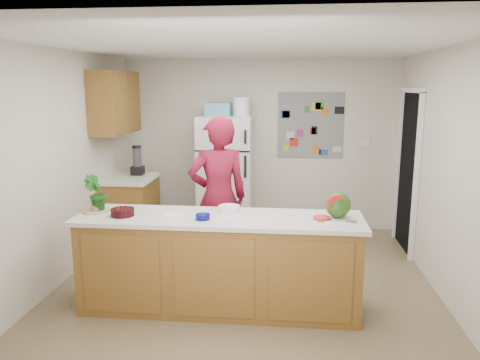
# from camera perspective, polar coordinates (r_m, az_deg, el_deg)

# --- Properties ---
(floor) EXTENTS (4.00, 4.50, 0.02)m
(floor) POSITION_cam_1_polar(r_m,az_deg,el_deg) (5.14, 0.58, -13.01)
(floor) COLOR brown
(floor) RESTS_ON ground
(wall_back) EXTENTS (4.00, 0.02, 2.50)m
(wall_back) POSITION_cam_1_polar(r_m,az_deg,el_deg) (6.98, 2.32, 4.30)
(wall_back) COLOR beige
(wall_back) RESTS_ON ground
(wall_left) EXTENTS (0.02, 4.50, 2.50)m
(wall_left) POSITION_cam_1_polar(r_m,az_deg,el_deg) (5.33, -21.47, 1.29)
(wall_left) COLOR beige
(wall_left) RESTS_ON ground
(wall_right) EXTENTS (0.02, 4.50, 2.50)m
(wall_right) POSITION_cam_1_polar(r_m,az_deg,el_deg) (4.99, 24.24, 0.44)
(wall_right) COLOR beige
(wall_right) RESTS_ON ground
(ceiling) EXTENTS (4.00, 4.50, 0.02)m
(ceiling) POSITION_cam_1_polar(r_m,az_deg,el_deg) (4.69, 0.65, 16.26)
(ceiling) COLOR white
(ceiling) RESTS_ON wall_back
(doorway) EXTENTS (0.03, 0.85, 2.04)m
(doorway) POSITION_cam_1_polar(r_m,az_deg,el_deg) (6.40, 19.87, 0.89)
(doorway) COLOR black
(doorway) RESTS_ON ground
(peninsula_base) EXTENTS (2.60, 0.62, 0.88)m
(peninsula_base) POSITION_cam_1_polar(r_m,az_deg,el_deg) (4.52, -2.57, -10.30)
(peninsula_base) COLOR brown
(peninsula_base) RESTS_ON floor
(peninsula_top) EXTENTS (2.68, 0.70, 0.04)m
(peninsula_top) POSITION_cam_1_polar(r_m,az_deg,el_deg) (4.38, -2.62, -4.70)
(peninsula_top) COLOR silver
(peninsula_top) RESTS_ON peninsula_base
(side_counter_base) EXTENTS (0.60, 0.80, 0.86)m
(side_counter_base) POSITION_cam_1_polar(r_m,az_deg,el_deg) (6.59, -13.12, -3.70)
(side_counter_base) COLOR brown
(side_counter_base) RESTS_ON floor
(side_counter_top) EXTENTS (0.64, 0.84, 0.04)m
(side_counter_top) POSITION_cam_1_polar(r_m,az_deg,el_deg) (6.49, -13.30, 0.14)
(side_counter_top) COLOR silver
(side_counter_top) RESTS_ON side_counter_base
(upper_cabinets) EXTENTS (0.35, 1.00, 0.80)m
(upper_cabinets) POSITION_cam_1_polar(r_m,az_deg,el_deg) (6.37, -14.99, 9.11)
(upper_cabinets) COLOR brown
(upper_cabinets) RESTS_ON wall_left
(refrigerator) EXTENTS (0.75, 0.70, 1.70)m
(refrigerator) POSITION_cam_1_polar(r_m,az_deg,el_deg) (6.71, -1.75, 0.56)
(refrigerator) COLOR silver
(refrigerator) RESTS_ON floor
(fridge_top_bin) EXTENTS (0.35, 0.28, 0.18)m
(fridge_top_bin) POSITION_cam_1_polar(r_m,az_deg,el_deg) (6.62, -2.67, 8.60)
(fridge_top_bin) COLOR #5999B2
(fridge_top_bin) RESTS_ON refrigerator
(photo_collage) EXTENTS (0.95, 0.01, 0.95)m
(photo_collage) POSITION_cam_1_polar(r_m,az_deg,el_deg) (6.93, 8.57, 6.62)
(photo_collage) COLOR slate
(photo_collage) RESTS_ON wall_back
(person) EXTENTS (0.77, 0.64, 1.81)m
(person) POSITION_cam_1_polar(r_m,az_deg,el_deg) (5.14, -2.68, -2.23)
(person) COLOR maroon
(person) RESTS_ON floor
(blender_appliance) EXTENTS (0.12, 0.12, 0.38)m
(blender_appliance) POSITION_cam_1_polar(r_m,az_deg,el_deg) (6.62, -12.42, 2.25)
(blender_appliance) COLOR black
(blender_appliance) RESTS_ON side_counter_top
(cutting_board) EXTENTS (0.39, 0.31, 0.01)m
(cutting_board) POSITION_cam_1_polar(r_m,az_deg,el_deg) (4.36, 11.03, -4.60)
(cutting_board) COLOR silver
(cutting_board) RESTS_ON peninsula_top
(watermelon) EXTENTS (0.23, 0.23, 0.23)m
(watermelon) POSITION_cam_1_polar(r_m,az_deg,el_deg) (4.35, 11.86, -2.99)
(watermelon) COLOR #255112
(watermelon) RESTS_ON cutting_board
(watermelon_slice) EXTENTS (0.15, 0.15, 0.02)m
(watermelon_slice) POSITION_cam_1_polar(r_m,az_deg,el_deg) (4.30, 9.90, -4.55)
(watermelon_slice) COLOR red
(watermelon_slice) RESTS_ON cutting_board
(cherry_bowl) EXTENTS (0.24, 0.24, 0.07)m
(cherry_bowl) POSITION_cam_1_polar(r_m,az_deg,el_deg) (4.51, -14.12, -3.82)
(cherry_bowl) COLOR black
(cherry_bowl) RESTS_ON peninsula_top
(white_bowl) EXTENTS (0.28, 0.28, 0.06)m
(white_bowl) POSITION_cam_1_polar(r_m,az_deg,el_deg) (4.51, -1.33, -3.53)
(white_bowl) COLOR white
(white_bowl) RESTS_ON peninsula_top
(cobalt_bowl) EXTENTS (0.15, 0.15, 0.05)m
(cobalt_bowl) POSITION_cam_1_polar(r_m,az_deg,el_deg) (4.27, -4.56, -4.48)
(cobalt_bowl) COLOR #04085F
(cobalt_bowl) RESTS_ON peninsula_top
(plate) EXTENTS (0.30, 0.30, 0.02)m
(plate) POSITION_cam_1_polar(r_m,az_deg,el_deg) (4.73, -17.09, -3.60)
(plate) COLOR #C5B09C
(plate) RESTS_ON peninsula_top
(paper_towel) EXTENTS (0.18, 0.16, 0.02)m
(paper_towel) POSITION_cam_1_polar(r_m,az_deg,el_deg) (4.41, -8.04, -4.28)
(paper_towel) COLOR white
(paper_towel) RESTS_ON peninsula_top
(keys) EXTENTS (0.10, 0.06, 0.01)m
(keys) POSITION_cam_1_polar(r_m,az_deg,el_deg) (4.28, 13.37, -5.01)
(keys) COLOR gray
(keys) RESTS_ON peninsula_top
(potted_plant) EXTENTS (0.24, 0.22, 0.36)m
(potted_plant) POSITION_cam_1_polar(r_m,az_deg,el_deg) (4.70, -17.19, -1.56)
(potted_plant) COLOR #0F3E13
(potted_plant) RESTS_ON peninsula_top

